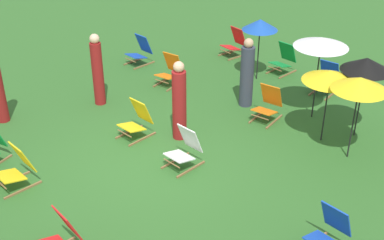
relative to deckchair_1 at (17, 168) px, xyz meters
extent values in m
plane|color=#2D6026|center=(1.14, 2.21, -0.37)|extent=(40.00, 40.00, 0.00)
cube|color=olive|center=(-0.22, -0.05, -0.35)|extent=(0.04, 0.76, 0.04)
cube|color=olive|center=(0.22, -0.06, -0.35)|extent=(0.04, 0.76, 0.04)
cube|color=yellow|center=(0.00, -0.15, -0.10)|extent=(0.48, 0.44, 0.13)
cube|color=yellow|center=(0.00, 0.15, 0.18)|extent=(0.48, 0.25, 0.57)
cylinder|color=olive|center=(0.00, -0.35, -0.17)|extent=(0.44, 0.03, 0.03)
cube|color=olive|center=(-1.64, 7.65, -0.35)|extent=(0.12, 0.76, 0.04)
cube|color=olive|center=(-1.20, 7.60, -0.35)|extent=(0.12, 0.76, 0.04)
cube|color=red|center=(-1.43, 7.52, -0.10)|extent=(0.53, 0.48, 0.13)
cube|color=red|center=(-1.39, 7.82, 0.18)|extent=(0.50, 0.30, 0.57)
cylinder|color=olive|center=(-1.45, 7.33, -0.17)|extent=(0.44, 0.08, 0.03)
cube|color=olive|center=(0.11, 7.65, -0.35)|extent=(0.05, 0.76, 0.04)
cube|color=olive|center=(0.55, 7.64, -0.35)|extent=(0.05, 0.76, 0.04)
cube|color=#148C38|center=(0.33, 7.55, -0.10)|extent=(0.49, 0.44, 0.13)
cube|color=#148C38|center=(0.34, 7.85, 0.18)|extent=(0.48, 0.25, 0.57)
cylinder|color=olive|center=(0.33, 7.35, -0.17)|extent=(0.44, 0.03, 0.03)
cube|color=olive|center=(1.64, 7.36, -0.35)|extent=(0.13, 0.76, 0.04)
cube|color=olive|center=(2.07, 7.42, -0.35)|extent=(0.13, 0.76, 0.04)
cube|color=#1947B7|center=(1.87, 7.29, -0.10)|extent=(0.53, 0.49, 0.13)
cube|color=#1947B7|center=(1.83, 7.59, 0.18)|extent=(0.51, 0.31, 0.57)
cylinder|color=olive|center=(1.89, 7.09, -0.17)|extent=(0.44, 0.08, 0.03)
cube|color=red|center=(2.18, -0.28, 0.18)|extent=(0.50, 0.28, 0.57)
cube|color=olive|center=(1.48, 2.61, -0.35)|extent=(0.04, 0.76, 0.04)
cube|color=olive|center=(1.92, 2.61, -0.35)|extent=(0.04, 0.76, 0.04)
cube|color=white|center=(1.70, 2.51, -0.10)|extent=(0.48, 0.44, 0.13)
cube|color=white|center=(1.70, 2.81, 0.18)|extent=(0.48, 0.25, 0.57)
cylinder|color=olive|center=(1.71, 2.31, -0.17)|extent=(0.44, 0.03, 0.03)
cube|color=olive|center=(1.47, 5.21, -0.35)|extent=(0.17, 0.75, 0.04)
cube|color=olive|center=(1.90, 5.29, -0.35)|extent=(0.17, 0.75, 0.04)
cube|color=orange|center=(1.71, 5.15, -0.10)|extent=(0.55, 0.51, 0.13)
cube|color=orange|center=(1.65, 5.45, 0.18)|extent=(0.52, 0.33, 0.57)
cylinder|color=olive|center=(1.74, 4.95, -0.17)|extent=(0.44, 0.10, 0.03)
cube|color=olive|center=(-0.06, 2.65, -0.35)|extent=(0.05, 0.76, 0.04)
cube|color=olive|center=(0.38, 2.66, -0.35)|extent=(0.05, 0.76, 0.04)
cube|color=yellow|center=(0.17, 2.56, -0.10)|extent=(0.49, 0.44, 0.13)
cube|color=yellow|center=(0.16, 2.86, 0.18)|extent=(0.49, 0.26, 0.57)
cylinder|color=olive|center=(0.17, 2.36, -0.17)|extent=(0.44, 0.04, 0.03)
cube|color=olive|center=(-1.49, 4.90, -0.35)|extent=(0.17, 0.75, 0.04)
cube|color=olive|center=(-1.05, 4.98, -0.35)|extent=(0.17, 0.75, 0.04)
cube|color=orange|center=(-1.25, 4.84, -0.10)|extent=(0.55, 0.51, 0.13)
cube|color=orange|center=(-1.31, 5.14, 0.18)|extent=(0.52, 0.33, 0.57)
cylinder|color=olive|center=(-1.22, 4.65, -0.17)|extent=(0.44, 0.11, 0.03)
cube|color=#1947B7|center=(5.01, 2.75, 0.18)|extent=(0.49, 0.26, 0.57)
cube|color=olive|center=(-3.09, 5.25, -0.35)|extent=(0.04, 0.76, 0.04)
cube|color=olive|center=(-2.65, 5.25, -0.35)|extent=(0.04, 0.76, 0.04)
cube|color=#1947B7|center=(-2.87, 5.15, -0.10)|extent=(0.48, 0.44, 0.13)
cube|color=#1947B7|center=(-2.87, 5.45, 0.18)|extent=(0.48, 0.25, 0.57)
cylinder|color=olive|center=(-2.87, 4.95, -0.17)|extent=(0.44, 0.03, 0.03)
cylinder|color=black|center=(0.12, 6.85, 0.44)|extent=(0.03, 0.03, 1.62)
cone|color=#194CB2|center=(0.12, 6.85, 1.14)|extent=(0.91, 0.91, 0.28)
cylinder|color=black|center=(3.82, 5.22, 0.51)|extent=(0.03, 0.03, 1.75)
cone|color=yellow|center=(3.82, 5.22, 1.28)|extent=(1.08, 1.08, 0.26)
cylinder|color=black|center=(3.47, 6.09, 0.52)|extent=(0.03, 0.03, 1.78)
cone|color=black|center=(3.47, 6.09, 1.30)|extent=(1.03, 1.03, 0.28)
cylinder|color=black|center=(3.08, 5.39, 0.43)|extent=(0.03, 0.03, 1.60)
cone|color=yellow|center=(3.08, 5.39, 1.14)|extent=(1.12, 1.12, 0.23)
cylinder|color=black|center=(2.35, 6.13, 0.59)|extent=(0.03, 0.03, 1.92)
cone|color=white|center=(2.35, 6.13, 1.46)|extent=(1.19, 1.19, 0.21)
cylinder|color=maroon|center=(0.86, 3.32, 0.40)|extent=(0.41, 0.41, 1.55)
sphere|color=tan|center=(0.86, 3.32, 1.28)|extent=(0.23, 0.23, 0.23)
cylinder|color=maroon|center=(-1.65, 3.04, 0.41)|extent=(0.38, 0.38, 1.55)
sphere|color=beige|center=(-1.65, 3.04, 1.29)|extent=(0.23, 0.23, 0.23)
cylinder|color=#333847|center=(0.87, 5.49, 0.37)|extent=(0.36, 0.36, 1.48)
sphere|color=tan|center=(0.87, 5.49, 1.21)|extent=(0.22, 0.22, 0.22)
camera|label=1|loc=(7.87, -3.22, 5.45)|focal=48.39mm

